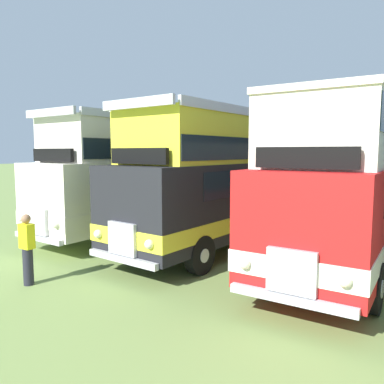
{
  "coord_description": "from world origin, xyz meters",
  "views": [
    {
      "loc": [
        -5.59,
        -12.02,
        3.22
      ],
      "look_at": [
        -13.38,
        -0.25,
        1.69
      ],
      "focal_mm": 35.33,
      "sensor_mm": 36.0,
      "label": 1
    }
  ],
  "objects_px": {
    "marshal_person": "(27,249)",
    "bus_second_in_row": "(239,175)",
    "bus_third_in_row": "(352,177)",
    "bus_first_in_row": "(155,172)"
  },
  "relations": [
    {
      "from": "bus_first_in_row",
      "to": "marshal_person",
      "type": "relative_size",
      "value": 6.23
    },
    {
      "from": "marshal_person",
      "to": "bus_second_in_row",
      "type": "bearing_deg",
      "value": 73.15
    },
    {
      "from": "bus_second_in_row",
      "to": "marshal_person",
      "type": "bearing_deg",
      "value": -106.85
    },
    {
      "from": "bus_second_in_row",
      "to": "marshal_person",
      "type": "xyz_separation_m",
      "value": [
        -2.12,
        -7.02,
        -1.47
      ]
    },
    {
      "from": "bus_third_in_row",
      "to": "marshal_person",
      "type": "xyz_separation_m",
      "value": [
        -6.0,
        -6.58,
        -1.58
      ]
    },
    {
      "from": "bus_second_in_row",
      "to": "bus_third_in_row",
      "type": "xyz_separation_m",
      "value": [
        3.87,
        -0.44,
        0.11
      ]
    },
    {
      "from": "bus_first_in_row",
      "to": "bus_third_in_row",
      "type": "relative_size",
      "value": 1.01
    },
    {
      "from": "bus_first_in_row",
      "to": "bus_second_in_row",
      "type": "bearing_deg",
      "value": -0.43
    },
    {
      "from": "bus_third_in_row",
      "to": "marshal_person",
      "type": "bearing_deg",
      "value": -132.37
    },
    {
      "from": "bus_second_in_row",
      "to": "bus_third_in_row",
      "type": "distance_m",
      "value": 3.9
    }
  ]
}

